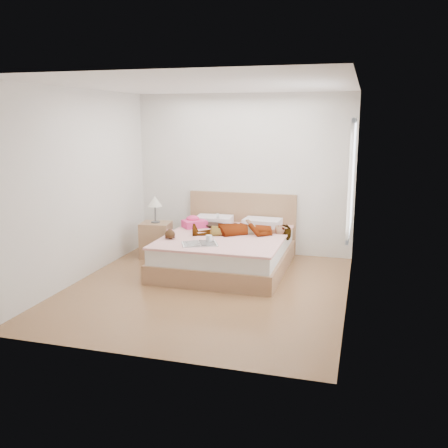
# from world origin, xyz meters

# --- Properties ---
(ground) EXTENTS (4.00, 4.00, 0.00)m
(ground) POSITION_xyz_m (0.00, 0.00, 0.00)
(ground) COLOR #4F3118
(ground) RESTS_ON ground
(woman) EXTENTS (1.61, 1.00, 0.21)m
(woman) POSITION_xyz_m (0.20, 1.13, 0.61)
(woman) COLOR silver
(woman) RESTS_ON bed
(hair) EXTENTS (0.54, 0.62, 0.08)m
(hair) POSITION_xyz_m (-0.37, 1.58, 0.55)
(hair) COLOR black
(hair) RESTS_ON bed
(phone) EXTENTS (0.07, 0.10, 0.05)m
(phone) POSITION_xyz_m (-0.30, 1.53, 0.69)
(phone) COLOR silver
(phone) RESTS_ON bed
(room_shell) EXTENTS (4.00, 4.00, 4.00)m
(room_shell) POSITION_xyz_m (1.77, 0.30, 1.50)
(room_shell) COLOR white
(room_shell) RESTS_ON ground
(bed) EXTENTS (1.80, 2.08, 1.00)m
(bed) POSITION_xyz_m (0.00, 1.04, 0.28)
(bed) COLOR #8D6241
(bed) RESTS_ON ground
(towel) EXTENTS (0.45, 0.44, 0.18)m
(towel) POSITION_xyz_m (-0.64, 1.35, 0.58)
(towel) COLOR #E93F6B
(towel) RESTS_ON bed
(magazine) EXTENTS (0.57, 0.49, 0.03)m
(magazine) POSITION_xyz_m (-0.20, 0.32, 0.52)
(magazine) COLOR silver
(magazine) RESTS_ON bed
(coffee_mug) EXTENTS (0.13, 0.09, 0.10)m
(coffee_mug) POSITION_xyz_m (-0.11, 0.48, 0.56)
(coffee_mug) COLOR silver
(coffee_mug) RESTS_ON bed
(plush_toy) EXTENTS (0.20, 0.25, 0.13)m
(plush_toy) POSITION_xyz_m (-0.72, 0.53, 0.58)
(plush_toy) COLOR black
(plush_toy) RESTS_ON bed
(nightstand) EXTENTS (0.51, 0.47, 0.99)m
(nightstand) POSITION_xyz_m (-1.26, 1.27, 0.33)
(nightstand) COLOR olive
(nightstand) RESTS_ON ground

